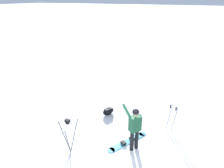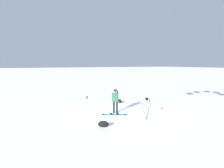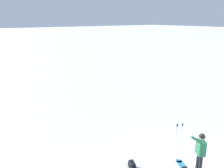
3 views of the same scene
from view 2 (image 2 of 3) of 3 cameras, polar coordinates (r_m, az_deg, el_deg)
ground_plane at (r=11.29m, az=5.17°, el=-10.42°), size 300.00×300.00×0.00m
snowboarder at (r=10.86m, az=1.26°, el=-5.38°), size 0.48×0.77×1.73m
snowboard at (r=10.74m, az=0.87°, el=-11.18°), size 1.68×1.02×0.10m
gear_bag_large at (r=8.77m, az=-3.20°, el=-14.56°), size 0.67×0.51×0.32m
camera_tripod at (r=9.83m, az=12.76°, el=-7.28°), size 0.77×0.58×1.39m
gear_bag_small at (r=13.97m, az=2.90°, el=-6.31°), size 0.51×0.71×0.26m
ski_poles at (r=11.22m, az=-9.19°, el=-6.53°), size 0.37×0.37×1.14m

